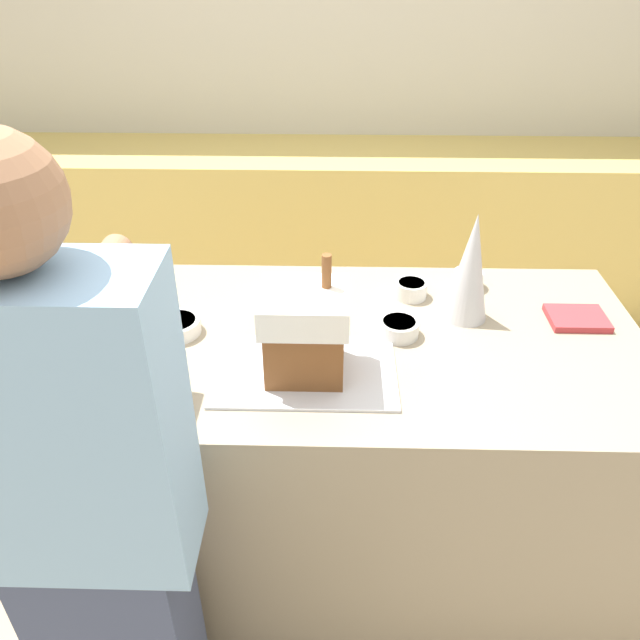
% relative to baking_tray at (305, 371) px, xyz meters
% --- Properties ---
extents(ground_plane, '(12.00, 12.00, 0.00)m').
position_rel_baking_tray_xyz_m(ground_plane, '(0.07, 0.16, -0.94)').
color(ground_plane, tan).
extents(wall_back, '(8.00, 0.05, 2.60)m').
position_rel_baking_tray_xyz_m(wall_back, '(0.07, 2.27, 0.36)').
color(wall_back, beige).
rests_on(wall_back, ground_plane).
extents(back_cabinet_block, '(6.00, 0.60, 0.90)m').
position_rel_baking_tray_xyz_m(back_cabinet_block, '(0.07, 1.95, -0.49)').
color(back_cabinet_block, '#DBBC60').
rests_on(back_cabinet_block, ground_plane).
extents(kitchen_island, '(1.76, 0.86, 0.93)m').
position_rel_baking_tray_xyz_m(kitchen_island, '(0.07, 0.16, -0.47)').
color(kitchen_island, gray).
rests_on(kitchen_island, ground_plane).
extents(baking_tray, '(0.47, 0.31, 0.01)m').
position_rel_baking_tray_xyz_m(baking_tray, '(0.00, 0.00, 0.00)').
color(baking_tray, silver).
rests_on(baking_tray, kitchen_island).
extents(gingerbread_house, '(0.22, 0.20, 0.32)m').
position_rel_baking_tray_xyz_m(gingerbread_house, '(0.00, 0.00, 0.13)').
color(gingerbread_house, brown).
rests_on(gingerbread_house, baking_tray).
extents(decorative_tree, '(0.13, 0.13, 0.33)m').
position_rel_baking_tray_xyz_m(decorative_tree, '(0.46, 0.28, 0.16)').
color(decorative_tree, silver).
rests_on(decorative_tree, kitchen_island).
extents(candy_bowl_near_tray_left, '(0.13, 0.13, 0.04)m').
position_rel_baking_tray_xyz_m(candy_bowl_near_tray_left, '(-0.06, 0.40, 0.02)').
color(candy_bowl_near_tray_left, white).
rests_on(candy_bowl_near_tray_left, kitchen_island).
extents(candy_bowl_center_rear, '(0.11, 0.11, 0.05)m').
position_rel_baking_tray_xyz_m(candy_bowl_center_rear, '(0.25, 0.18, 0.02)').
color(candy_bowl_center_rear, white).
rests_on(candy_bowl_center_rear, kitchen_island).
extents(candy_bowl_far_left, '(0.09, 0.09, 0.05)m').
position_rel_baking_tray_xyz_m(candy_bowl_far_left, '(0.50, 0.46, 0.03)').
color(candy_bowl_far_left, white).
rests_on(candy_bowl_far_left, kitchen_island).
extents(candy_bowl_far_right, '(0.13, 0.13, 0.05)m').
position_rel_baking_tray_xyz_m(candy_bowl_far_right, '(-0.57, 0.48, 0.02)').
color(candy_bowl_far_right, silver).
rests_on(candy_bowl_far_right, kitchen_island).
extents(candy_bowl_behind_tray, '(0.10, 0.10, 0.05)m').
position_rel_baking_tray_xyz_m(candy_bowl_behind_tray, '(0.31, 0.39, 0.02)').
color(candy_bowl_behind_tray, silver).
rests_on(candy_bowl_behind_tray, kitchen_island).
extents(candy_bowl_near_tray_right, '(0.13, 0.13, 0.04)m').
position_rel_baking_tray_xyz_m(candy_bowl_near_tray_right, '(-0.37, 0.17, 0.02)').
color(candy_bowl_near_tray_right, white).
rests_on(candy_bowl_near_tray_right, kitchen_island).
extents(cookbook, '(0.17, 0.13, 0.02)m').
position_rel_baking_tray_xyz_m(cookbook, '(0.78, 0.26, 0.01)').
color(cookbook, '#B23338').
rests_on(cookbook, kitchen_island).
extents(person, '(0.44, 0.56, 1.69)m').
position_rel_baking_tray_xyz_m(person, '(-0.42, -0.45, -0.06)').
color(person, '#424C6B').
rests_on(person, ground_plane).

